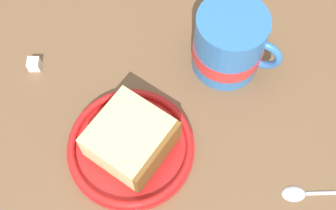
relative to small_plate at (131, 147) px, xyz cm
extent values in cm
cube|color=brown|center=(5.75, 2.44, -2.12)|extent=(134.23, 134.23, 2.24)
cylinder|color=red|center=(0.00, 0.00, -0.47)|extent=(16.46, 16.46, 1.04)
torus|color=red|center=(0.00, 0.00, 0.53)|extent=(16.11, 16.11, 0.97)
cube|color=brown|center=(0.00, 0.00, 0.35)|extent=(11.19, 10.81, 0.60)
cube|color=beige|center=(0.00, 0.00, 3.10)|extent=(11.19, 10.81, 4.89)
cube|color=brown|center=(1.55, -4.12, 3.10)|extent=(8.51, 3.69, 4.89)
cylinder|color=#3372BF|center=(18.16, 3.74, 3.97)|extent=(9.42, 9.42, 9.94)
cylinder|color=red|center=(18.16, 3.74, 2.52)|extent=(9.61, 9.61, 2.38)
cylinder|color=black|center=(18.16, 3.74, 6.86)|extent=(8.29, 8.29, 0.40)
torus|color=#3372BF|center=(20.65, -0.25, 3.97)|extent=(3.76, 5.15, 5.42)
ellipsoid|color=silver|center=(13.54, -16.34, -0.60)|extent=(3.60, 3.30, 0.80)
cube|color=white|center=(-4.71, 18.32, -0.17)|extent=(2.29, 2.29, 1.65)
camera|label=1|loc=(-6.89, -18.59, 51.46)|focal=45.60mm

